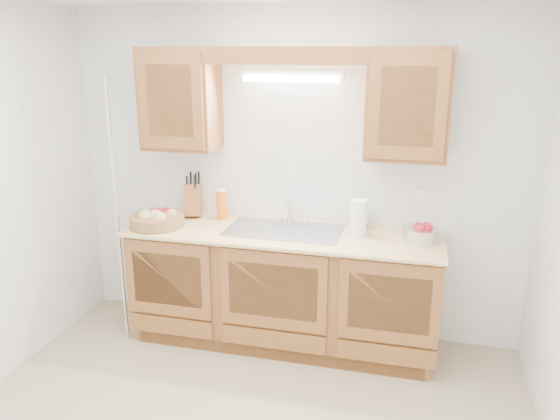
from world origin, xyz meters
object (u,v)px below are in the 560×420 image
(fruit_basket, at_px, (157,219))
(paper_towel, at_px, (359,218))
(knife_block, at_px, (193,200))
(apple_bowl, at_px, (422,233))

(fruit_basket, relative_size, paper_towel, 1.46)
(knife_block, xyz_separation_m, paper_towel, (1.34, -0.15, -0.00))
(knife_block, bearing_deg, paper_towel, -22.56)
(knife_block, relative_size, apple_bowl, 1.20)
(paper_towel, xyz_separation_m, apple_bowl, (0.44, -0.03, -0.07))
(fruit_basket, distance_m, apple_bowl, 1.94)
(fruit_basket, height_order, apple_bowl, apple_bowl)
(fruit_basket, bearing_deg, paper_towel, 6.49)
(paper_towel, distance_m, apple_bowl, 0.45)
(knife_block, height_order, apple_bowl, knife_block)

